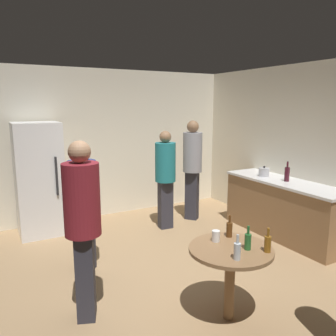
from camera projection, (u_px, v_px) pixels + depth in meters
The scene contains 17 objects.
ground_plane at pixel (163, 279), 4.15m from camera, with size 5.20×5.20×0.10m, color #9E7C56.
wall_back at pixel (96, 145), 6.16m from camera, with size 5.32×0.06×2.70m, color silver.
wall_side_right at pixel (315, 153), 5.13m from camera, with size 0.06×5.20×2.70m, color silver.
refrigerator at pixel (39, 179), 5.37m from camera, with size 0.70×0.68×1.80m.
kitchen_counter at pixel (283, 208), 5.33m from camera, with size 0.64×2.09×0.90m.
kettle at pixel (264, 172), 5.57m from camera, with size 0.24×0.17×0.18m.
wine_bottle_on_counter at pixel (287, 174), 5.20m from camera, with size 0.08×0.08×0.31m.
foreground_table at pixel (230, 258), 3.21m from camera, with size 0.80×0.80×0.73m.
beer_bottle_amber at pixel (268, 243), 3.09m from camera, with size 0.06×0.06×0.23m.
beer_bottle_brown at pixel (229, 229), 3.44m from camera, with size 0.06×0.06×0.23m.
beer_bottle_green at pixel (248, 241), 3.14m from camera, with size 0.06×0.06×0.23m.
beer_bottle_clear at pixel (237, 251), 2.93m from camera, with size 0.06×0.06×0.23m.
plastic_cup_white at pixel (216, 236), 3.33m from camera, with size 0.08×0.08×0.11m, color white.
person_in_teal_shirt at pixel (165, 172), 5.59m from camera, with size 0.37×0.37×1.65m.
person_in_maroon_shirt at pixel (83, 218), 3.15m from camera, with size 0.44×0.44×1.75m.
person_in_navy_shirt at pixel (83, 199), 4.12m from camera, with size 0.48×0.48×1.60m.
person_in_gray_shirt at pixel (192, 162), 6.02m from camera, with size 0.48×0.48×1.79m.
Camera 1 is at (-1.78, -3.38, 2.07)m, focal length 36.07 mm.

